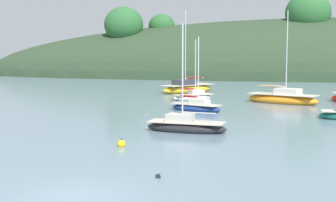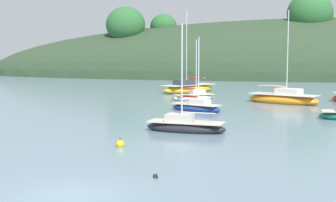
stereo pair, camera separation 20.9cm
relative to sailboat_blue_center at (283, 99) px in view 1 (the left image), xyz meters
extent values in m
plane|color=slate|center=(-9.30, -31.30, -0.43)|extent=(400.00, 400.00, 0.00)
ellipsoid|color=#2D6633|center=(-26.92, 43.96, 9.73)|extent=(7.66, 6.96, 6.96)
ellipsoid|color=#2D6633|center=(7.82, 45.14, 11.60)|extent=(8.34, 7.58, 7.58)
ellipsoid|color=#2D6633|center=(-20.16, 48.14, 9.63)|extent=(5.32, 4.83, 4.83)
ellipsoid|color=orange|center=(-0.04, 0.02, -0.12)|extent=(7.38, 5.46, 1.13)
cube|color=beige|center=(-0.04, 0.02, 0.39)|extent=(6.79, 5.02, 0.06)
cube|color=silver|center=(0.46, -0.24, 0.69)|extent=(2.74, 2.45, 0.60)
cylinder|color=silver|center=(0.27, -0.14, 4.35)|extent=(0.09, 0.09, 7.92)
cylinder|color=silver|center=(-1.04, 0.56, 1.11)|extent=(2.66, 1.46, 0.07)
ellipsoid|color=tan|center=(-1.04, 0.56, 1.16)|extent=(2.61, 1.52, 0.20)
ellipsoid|color=navy|center=(-7.61, -7.28, -0.22)|extent=(4.83, 3.51, 0.74)
cube|color=beige|center=(-7.61, -7.28, 0.11)|extent=(4.44, 3.23, 0.06)
cube|color=silver|center=(-7.28, -7.45, 0.34)|extent=(1.78, 1.58, 0.46)
cylinder|color=silver|center=(-7.40, -7.38, 2.89)|extent=(0.09, 0.09, 5.55)
cylinder|color=silver|center=(-8.27, -6.94, 0.69)|extent=(1.76, 0.95, 0.07)
ellipsoid|color=maroon|center=(-8.27, -6.94, 0.74)|extent=(1.75, 1.03, 0.20)
ellipsoid|color=#232328|center=(-7.14, -17.59, -0.21)|extent=(5.25, 2.52, 0.81)
cube|color=beige|center=(-7.14, -17.59, 0.16)|extent=(4.83, 2.31, 0.06)
cube|color=beige|center=(-7.54, -17.52, 0.40)|extent=(1.77, 1.36, 0.48)
cylinder|color=silver|center=(-7.39, -17.55, 3.15)|extent=(0.09, 0.09, 5.99)
cylinder|color=silver|center=(-6.35, -17.72, 0.76)|extent=(2.10, 0.42, 0.07)
ellipsoid|color=gold|center=(-10.41, 10.58, -0.08)|extent=(6.94, 7.83, 1.26)
cube|color=beige|center=(-10.41, 10.58, 0.48)|extent=(6.38, 7.20, 0.06)
cube|color=#333842|center=(-10.80, 10.09, 0.80)|extent=(2.91, 3.05, 0.64)
cylinder|color=silver|center=(-10.65, 10.27, 4.96)|extent=(0.09, 0.09, 8.96)
cylinder|color=silver|center=(-9.64, 11.57, 1.24)|extent=(2.09, 2.64, 0.07)
ellipsoid|color=maroon|center=(-9.64, 11.57, 1.29)|extent=(2.11, 2.62, 0.20)
ellipsoid|color=white|center=(-8.78, 1.79, -0.23)|extent=(4.59, 3.85, 0.72)
cube|color=beige|center=(-8.78, 1.79, 0.10)|extent=(4.23, 3.54, 0.06)
cube|color=silver|center=(-8.48, 2.00, 0.32)|extent=(1.76, 1.65, 0.45)
cylinder|color=silver|center=(-8.59, 1.92, 2.90)|extent=(0.09, 0.09, 5.61)
cylinder|color=silver|center=(-9.37, 1.38, 0.67)|extent=(1.60, 1.14, 0.07)
ellipsoid|color=maroon|center=(-9.37, 1.38, 0.72)|extent=(1.61, 1.21, 0.20)
sphere|color=yellow|center=(-9.89, -22.74, -0.31)|extent=(0.44, 0.44, 0.44)
cylinder|color=black|center=(-9.89, -22.74, -0.04)|extent=(0.04, 0.04, 0.10)
ellipsoid|color=#2D2823|center=(-6.94, -28.37, -0.38)|extent=(0.33, 0.38, 0.16)
sphere|color=#1E4723|center=(-6.86, -28.50, -0.27)|extent=(0.09, 0.09, 0.09)
cone|color=gold|center=(-6.83, -28.55, -0.28)|extent=(0.05, 0.06, 0.04)
cone|color=#2D2823|center=(-7.01, -28.24, -0.35)|extent=(0.10, 0.10, 0.08)
camera|label=1|loc=(-3.71, -45.97, 4.42)|focal=50.36mm
camera|label=2|loc=(-3.50, -45.93, 4.42)|focal=50.36mm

